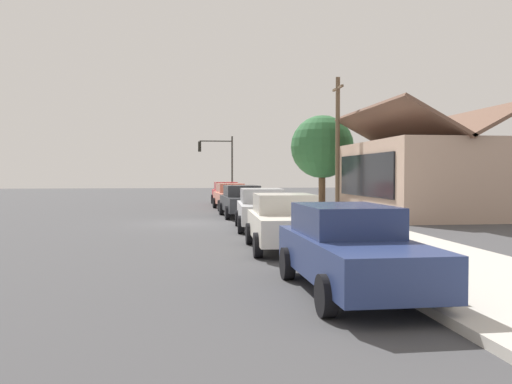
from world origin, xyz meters
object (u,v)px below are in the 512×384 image
car_silver (262,208)px  traffic_light_main (219,157)px  car_cherry (226,193)px  car_ivory (285,221)px  car_navy (350,248)px  utility_pole_wooden (338,142)px  car_charcoal (243,201)px  car_coral (231,196)px  fire_hydrant_red (288,213)px  shade_tree (322,147)px

car_silver → traffic_light_main: size_ratio=0.93×
car_cherry → car_ivory: same height
car_cherry → car_navy: size_ratio=0.98×
car_silver → utility_pole_wooden: 10.22m
car_charcoal → car_coral: bearing=179.3°
car_charcoal → utility_pole_wooden: 6.59m
car_ivory → utility_pole_wooden: 15.35m
car_navy → fire_hydrant_red: size_ratio=6.87×
car_coral → car_charcoal: size_ratio=0.94×
car_cherry → utility_pole_wooden: bearing=29.7°
car_navy → car_silver: bearing=179.4°
utility_pole_wooden → fire_hydrant_red: 8.29m
car_coral → utility_pole_wooden: bearing=51.3°
car_coral → utility_pole_wooden: 7.54m
car_cherry → car_navy: 29.11m
car_cherry → shade_tree: size_ratio=0.80×
car_ivory → car_navy: size_ratio=0.92×
traffic_light_main → fire_hydrant_red: bearing=4.6°
car_coral → traffic_light_main: bearing=177.3°
utility_pole_wooden → car_coral: bearing=-125.6°
shade_tree → utility_pole_wooden: bearing=-4.4°
fire_hydrant_red → shade_tree: bearing=158.8°
car_coral → car_navy: same height
shade_tree → utility_pole_wooden: (4.88, -0.37, 0.03)m
car_ivory → fire_hydrant_red: 7.74m
fire_hydrant_red → traffic_light_main: bearing=-175.4°
car_charcoal → car_silver: (6.21, 0.12, -0.00)m
car_cherry → car_coral: (5.38, -0.12, -0.00)m
car_silver → fire_hydrant_red: size_ratio=6.81×
car_charcoal → car_ivory: size_ratio=1.10×
car_coral → utility_pole_wooden: size_ratio=0.62×
car_charcoal → fire_hydrant_red: 4.73m
car_coral → car_ivory: same height
fire_hydrant_red → utility_pole_wooden: bearing=148.0°
car_silver → car_charcoal: bearing=-175.4°
car_cherry → fire_hydrant_red: bearing=4.8°
traffic_light_main → car_coral: bearing=0.4°
fire_hydrant_red → car_ivory: bearing=-11.4°
car_silver → fire_hydrant_red: 2.23m
car_navy → shade_tree: shade_tree is taller
traffic_light_main → fire_hydrant_red: size_ratio=7.32×
car_coral → car_charcoal: same height
fire_hydrant_red → car_navy: bearing=-5.9°
car_ivory → shade_tree: shade_tree is taller
car_charcoal → car_silver: same height
car_coral → traffic_light_main: (-10.46, -0.07, 2.68)m
utility_pole_wooden → fire_hydrant_red: size_ratio=10.56×
traffic_light_main → car_navy: bearing=0.5°
car_cherry → car_silver: bearing=-0.2°
car_coral → car_ivory: (17.98, 0.06, 0.00)m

